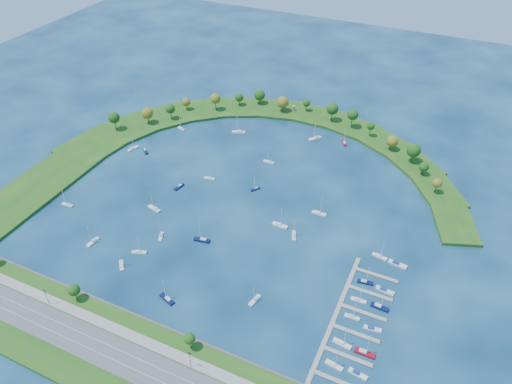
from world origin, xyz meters
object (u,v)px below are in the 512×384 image
at_px(docked_boat_5, 372,329).
at_px(moored_boat_8, 255,188).
at_px(moored_boat_6, 269,162).
at_px(moored_boat_15, 181,128).
at_px(docked_boat_0, 334,365).
at_px(docked_boat_7, 380,307).
at_px(harbor_tower, 293,108).
at_px(moored_boat_10, 145,151).
at_px(moored_boat_9, 154,208).
at_px(moored_boat_2, 67,204).
at_px(moored_boat_19, 179,186).
at_px(docked_boat_1, 358,374).
at_px(moored_boat_5, 202,240).
at_px(docked_boat_8, 365,282).
at_px(docked_boat_3, 365,352).
at_px(moored_boat_12, 122,265).
at_px(moored_boat_21, 319,213).
at_px(moored_boat_11, 93,242).
at_px(docked_boat_9, 385,291).
at_px(docked_boat_10, 380,256).
at_px(moored_boat_16, 161,236).
at_px(moored_boat_18, 280,225).
at_px(moored_boat_4, 139,252).
at_px(moored_boat_14, 133,148).
at_px(docked_boat_4, 352,317).
at_px(moored_boat_17, 315,138).
at_px(moored_boat_13, 167,299).
at_px(moored_boat_3, 344,142).
at_px(moored_boat_7, 294,235).
at_px(moored_boat_20, 239,132).
at_px(docked_boat_11, 397,264).
at_px(docked_boat_6, 358,300).
at_px(dock_system, 351,319).
at_px(moored_boat_0, 255,300).
at_px(docked_boat_2, 342,343).

bearing_deg(docked_boat_5, moored_boat_8, 134.93).
distance_m(moored_boat_6, moored_boat_15, 80.22).
relative_size(docked_boat_0, docked_boat_7, 0.91).
height_order(harbor_tower, moored_boat_10, moored_boat_10).
bearing_deg(moored_boat_9, moored_boat_2, 33.80).
xyz_separation_m(moored_boat_19, docked_boat_1, (140.17, -80.41, -0.26)).
bearing_deg(moored_boat_5, docked_boat_8, 175.97).
bearing_deg(docked_boat_3, moored_boat_12, -178.25).
bearing_deg(moored_boat_21, moored_boat_11, -145.36).
xyz_separation_m(docked_boat_9, docked_boat_10, (-8.05, 22.53, 0.21)).
distance_m(moored_boat_11, moored_boat_16, 37.75).
distance_m(moored_boat_11, moored_boat_18, 106.35).
bearing_deg(moored_boat_2, moored_boat_5, -177.65).
relative_size(moored_boat_2, docked_boat_3, 0.82).
height_order(moored_boat_4, moored_boat_14, moored_boat_14).
distance_m(moored_boat_9, docked_boat_4, 134.43).
bearing_deg(moored_boat_17, moored_boat_10, -16.90).
bearing_deg(moored_boat_16, docked_boat_3, 54.56).
relative_size(moored_boat_6, moored_boat_12, 1.02).
xyz_separation_m(moored_boat_4, moored_boat_13, (31.96, -20.90, 0.05)).
bearing_deg(docked_boat_1, moored_boat_17, 123.74).
bearing_deg(moored_boat_3, docked_boat_8, 173.69).
bearing_deg(moored_boat_6, moored_boat_13, 92.17).
xyz_separation_m(harbor_tower, docked_boat_8, (99.27, -152.20, -3.32)).
distance_m(moored_boat_5, moored_boat_11, 61.17).
height_order(moored_boat_17, docked_boat_9, moored_boat_17).
height_order(moored_boat_6, moored_boat_12, moored_boat_6).
bearing_deg(moored_boat_12, moored_boat_7, -92.65).
bearing_deg(moored_boat_10, docked_boat_4, 15.46).
distance_m(moored_boat_20, docked_boat_1, 207.88).
bearing_deg(docked_boat_9, moored_boat_9, -174.76).
height_order(harbor_tower, moored_boat_18, moored_boat_18).
distance_m(moored_boat_4, moored_boat_12, 12.31).
xyz_separation_m(harbor_tower, moored_boat_12, (-21.10, -195.49, -3.33)).
bearing_deg(moored_boat_21, docked_boat_9, -41.80).
relative_size(docked_boat_7, docked_boat_8, 1.11).
relative_size(docked_boat_1, docked_boat_8, 0.74).
bearing_deg(docked_boat_3, docked_boat_4, 122.75).
bearing_deg(harbor_tower, moored_boat_20, -119.08).
relative_size(moored_boat_19, docked_boat_11, 1.14).
xyz_separation_m(moored_boat_20, docked_boat_11, (137.52, -86.13, -0.25)).
height_order(moored_boat_12, moored_boat_13, moored_boat_13).
relative_size(moored_boat_10, moored_boat_16, 1.12).
xyz_separation_m(docked_boat_6, docked_boat_9, (10.44, 11.47, -0.19)).
bearing_deg(dock_system, moored_boat_6, 130.26).
bearing_deg(moored_boat_20, moored_boat_0, 98.75).
height_order(moored_boat_4, docked_boat_2, docked_boat_2).
bearing_deg(moored_boat_3, moored_boat_21, 158.76).
bearing_deg(docked_boat_6, moored_boat_3, 105.89).
bearing_deg(moored_boat_11, moored_boat_18, 127.53).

